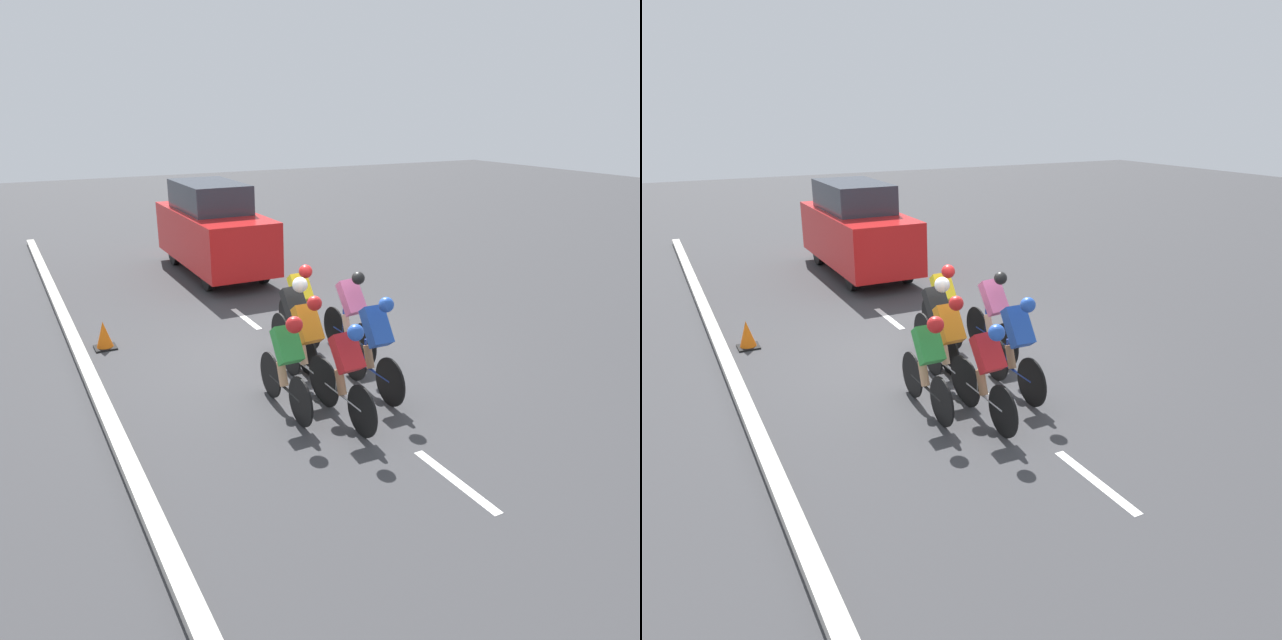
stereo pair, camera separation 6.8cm
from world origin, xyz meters
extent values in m
plane|color=#38383A|center=(0.00, 0.00, 0.00)|extent=(60.00, 60.00, 0.00)
cube|color=white|center=(0.00, 4.00, 0.00)|extent=(0.12, 1.40, 0.01)
cube|color=white|center=(0.00, 0.80, 0.00)|extent=(0.12, 1.40, 0.01)
cube|color=white|center=(0.00, -2.40, 0.00)|extent=(0.12, 1.40, 0.01)
cube|color=beige|center=(3.20, 0.80, 0.07)|extent=(0.20, 25.74, 0.14)
cylinder|color=black|center=(0.37, 0.47, 0.33)|extent=(0.03, 0.66, 0.66)
cylinder|color=black|center=(0.37, 1.45, 0.33)|extent=(0.03, 0.66, 0.66)
cylinder|color=#B7B7BC|center=(0.37, 0.96, 0.33)|extent=(0.04, 0.98, 0.04)
cylinder|color=#B7B7BC|center=(0.37, 0.79, 0.54)|extent=(0.04, 0.04, 0.42)
cylinder|color=white|center=(0.37, 0.91, 0.43)|extent=(0.07, 0.07, 0.16)
cylinder|color=#DBAD84|center=(0.37, 0.89, 0.51)|extent=(0.12, 0.23, 0.36)
cube|color=orange|center=(0.37, 1.06, 1.03)|extent=(0.33, 0.48, 0.57)
sphere|color=red|center=(0.37, 1.28, 1.40)|extent=(0.21, 0.21, 0.21)
cylinder|color=black|center=(-0.40, 1.09, 0.35)|extent=(0.03, 0.70, 0.70)
cylinder|color=black|center=(-0.40, 2.07, 0.35)|extent=(0.03, 0.70, 0.70)
cylinder|color=navy|center=(-0.40, 1.58, 0.35)|extent=(0.04, 0.98, 0.04)
cylinder|color=navy|center=(-0.40, 1.41, 0.56)|extent=(0.04, 0.04, 0.42)
cylinder|color=yellow|center=(-0.40, 1.53, 0.45)|extent=(0.07, 0.07, 0.16)
cylinder|color=#9E704C|center=(-0.40, 1.51, 0.53)|extent=(0.12, 0.23, 0.36)
cube|color=blue|center=(-0.41, 1.68, 1.05)|extent=(0.33, 0.49, 0.58)
sphere|color=blue|center=(-0.41, 1.90, 1.43)|extent=(0.21, 0.21, 0.21)
cylinder|color=black|center=(-0.42, -1.36, 0.33)|extent=(0.03, 0.66, 0.66)
cylinder|color=black|center=(-0.42, -0.38, 0.33)|extent=(0.03, 0.66, 0.66)
cylinder|color=navy|center=(-0.42, -0.87, 0.33)|extent=(0.04, 0.99, 0.04)
cylinder|color=navy|center=(-0.42, -1.04, 0.54)|extent=(0.04, 0.04, 0.42)
cylinder|color=yellow|center=(-0.42, -0.92, 0.43)|extent=(0.07, 0.07, 0.16)
cylinder|color=beige|center=(-0.42, -0.94, 0.51)|extent=(0.12, 0.23, 0.36)
cube|color=yellow|center=(-0.42, -0.77, 0.99)|extent=(0.33, 0.44, 0.52)
sphere|color=red|center=(-0.41, -0.55, 1.34)|extent=(0.23, 0.23, 0.23)
cylinder|color=black|center=(0.13, -0.44, 0.35)|extent=(0.03, 0.70, 0.70)
cylinder|color=black|center=(0.13, 0.53, 0.35)|extent=(0.03, 0.70, 0.70)
cylinder|color=red|center=(0.13, 0.05, 0.35)|extent=(0.04, 0.97, 0.04)
cylinder|color=red|center=(0.13, -0.12, 0.56)|extent=(0.04, 0.04, 0.42)
cylinder|color=green|center=(0.13, 0.00, 0.45)|extent=(0.07, 0.07, 0.16)
cylinder|color=tan|center=(0.13, -0.03, 0.53)|extent=(0.12, 0.23, 0.36)
cube|color=black|center=(0.14, 0.15, 1.04)|extent=(0.34, 0.47, 0.56)
sphere|color=white|center=(0.15, 0.37, 1.41)|extent=(0.24, 0.24, 0.24)
cylinder|color=black|center=(0.96, 1.04, 0.34)|extent=(0.03, 0.68, 0.68)
cylinder|color=black|center=(0.96, 2.02, 0.34)|extent=(0.03, 0.68, 0.68)
cylinder|color=black|center=(0.96, 1.53, 0.34)|extent=(0.04, 0.98, 0.04)
cylinder|color=black|center=(0.96, 1.35, 0.55)|extent=(0.04, 0.04, 0.42)
cylinder|color=#1999D8|center=(0.96, 1.48, 0.44)|extent=(0.07, 0.07, 0.16)
cylinder|color=tan|center=(0.96, 1.45, 0.52)|extent=(0.12, 0.23, 0.36)
cube|color=green|center=(0.96, 1.63, 1.00)|extent=(0.32, 0.45, 0.52)
sphere|color=red|center=(0.96, 1.85, 1.35)|extent=(0.23, 0.23, 0.23)
cylinder|color=black|center=(-0.83, -0.28, 0.36)|extent=(0.03, 0.71, 0.71)
cylinder|color=black|center=(-0.83, 0.70, 0.36)|extent=(0.03, 0.71, 0.71)
cylinder|color=navy|center=(-0.83, 0.21, 0.36)|extent=(0.04, 0.98, 0.04)
cylinder|color=navy|center=(-0.83, 0.04, 0.57)|extent=(0.04, 0.04, 0.42)
cylinder|color=#1999D8|center=(-0.83, 0.16, 0.46)|extent=(0.07, 0.07, 0.16)
cylinder|color=beige|center=(-0.83, 0.13, 0.54)|extent=(0.12, 0.23, 0.36)
cube|color=pink|center=(-0.81, 0.31, 1.06)|extent=(0.35, 0.49, 0.59)
sphere|color=black|center=(-0.80, 0.53, 1.43)|extent=(0.21, 0.21, 0.21)
cylinder|color=black|center=(0.40, 1.67, 0.34)|extent=(0.03, 0.69, 0.69)
cylinder|color=black|center=(0.40, 2.63, 0.34)|extent=(0.03, 0.69, 0.69)
cylinder|color=#B7B7BC|center=(0.40, 2.15, 0.34)|extent=(0.04, 0.96, 0.04)
cylinder|color=#B7B7BC|center=(0.40, 1.98, 0.55)|extent=(0.04, 0.04, 0.42)
cylinder|color=green|center=(0.40, 2.10, 0.44)|extent=(0.07, 0.07, 0.16)
cylinder|color=#9E704C|center=(0.40, 2.08, 0.52)|extent=(0.12, 0.23, 0.36)
cube|color=red|center=(0.41, 2.25, 1.01)|extent=(0.34, 0.45, 0.53)
sphere|color=blue|center=(0.42, 2.47, 1.36)|extent=(0.22, 0.22, 0.22)
cylinder|color=black|center=(-1.34, -4.68, 0.32)|extent=(0.14, 0.64, 0.64)
cylinder|color=black|center=(0.02, -4.68, 0.32)|extent=(0.14, 0.64, 0.64)
cylinder|color=black|center=(-1.34, -7.46, 0.32)|extent=(0.14, 0.64, 0.64)
cylinder|color=black|center=(0.02, -7.46, 0.32)|extent=(0.14, 0.64, 0.64)
cube|color=red|center=(-0.66, -6.07, 0.94)|extent=(1.70, 4.49, 1.24)
cube|color=#2D333D|center=(-0.66, -6.30, 1.90)|extent=(1.39, 2.47, 0.68)
cube|color=black|center=(2.75, -2.06, 0.01)|extent=(0.36, 0.36, 0.03)
cone|color=orange|center=(2.75, -2.06, 0.26)|extent=(0.28, 0.28, 0.46)
camera|label=1|loc=(4.19, 8.63, 4.00)|focal=35.00mm
camera|label=2|loc=(4.13, 8.66, 4.00)|focal=35.00mm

